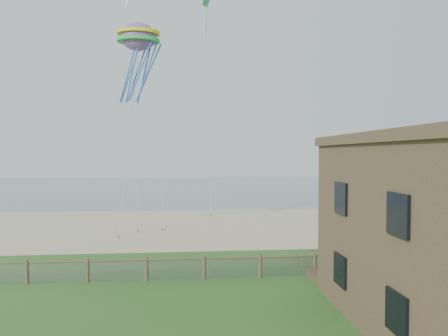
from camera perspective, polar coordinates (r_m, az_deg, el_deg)
The scene contains 7 objects.
ground at distance 16.29m, azimuth -1.97°, elevation -21.94°, with size 160.00×160.00×0.00m, color #26551D.
sand_beach at distance 37.46m, azimuth -3.84°, elevation -8.16°, with size 72.00×20.00×0.02m, color #C0AF8B.
ocean at distance 81.14m, azimuth -4.53°, elevation -2.68°, with size 160.00×68.00×0.02m, color slate.
chainlink_fence at distance 21.75m, azimuth -2.87°, elevation -14.18°, with size 36.20×0.20×1.25m, color #493E29, non-canonical shape.
picnic_table at distance 21.76m, azimuth 19.50°, elevation -14.77°, with size 1.77×1.33×0.75m, color brown, non-canonical shape.
octopus_kite at distance 29.58m, azimuth -12.12°, elevation 14.89°, with size 2.99×2.11×6.16m, color #E12350, non-canonical shape.
kite_green at distance 40.80m, azimuth -2.47°, elevation 21.50°, with size 1.25×0.70×3.40m, color green, non-canonical shape.
Camera 1 is at (-0.81, -14.87, 6.61)m, focal length 32.00 mm.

